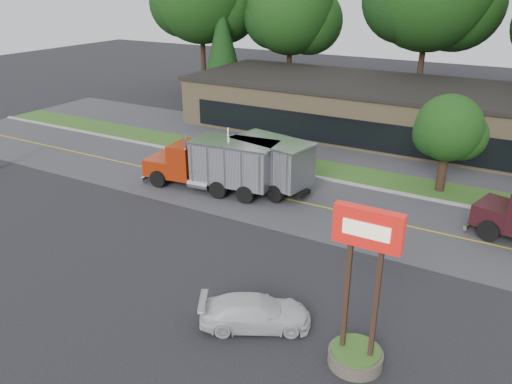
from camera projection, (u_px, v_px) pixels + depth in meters
ground at (165, 256)px, 24.20m from camera, size 140.00×140.00×0.00m
road at (256, 192)px, 31.40m from camera, size 60.00×8.00×0.02m
center_line at (256, 192)px, 31.40m from camera, size 60.00×0.12×0.01m
curb at (286, 172)px, 34.77m from camera, size 60.00×0.30×0.12m
grass_verge at (297, 164)px, 36.21m from camera, size 60.00×3.40×0.03m
far_parking at (323, 146)px, 40.21m from camera, size 60.00×7.00×0.02m
strip_mall at (372, 109)px, 43.31m from camera, size 32.00×12.00×4.00m
bilo_sign at (359, 315)px, 16.65m from camera, size 2.20×1.90×5.95m
tree_far_b at (292, 14)px, 52.43m from camera, size 9.90×9.32×14.12m
evergreen_left at (223, 45)px, 53.16m from camera, size 4.70×4.70×10.69m
tree_verge at (450, 131)px, 30.15m from camera, size 4.31×4.06×6.15m
dump_truck_red at (217, 163)px, 31.08m from camera, size 8.92×3.41×3.36m
dump_truck_blue at (258, 160)px, 31.54m from camera, size 8.71×4.13×3.36m
rally_car at (255, 312)px, 19.10m from camera, size 4.56×3.59×1.24m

